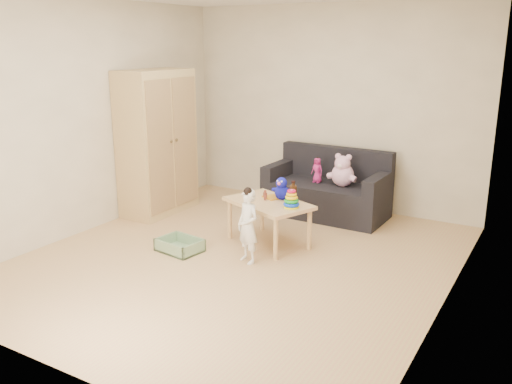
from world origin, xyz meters
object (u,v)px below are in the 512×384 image
Objects in this scene: wardrobe at (157,143)px; sofa at (326,199)px; play_table at (268,223)px; toddler at (248,227)px.

wardrobe reaches higher than sofa.
wardrobe reaches higher than play_table.
play_table is at bearing 119.97° from toddler.
play_table is (1.79, -0.32, -0.66)m from wardrobe.
toddler is at bearing -90.77° from sofa.
sofa is at bearing 83.79° from play_table.
wardrobe reaches higher than toddler.
wardrobe is at bearing 169.70° from play_table.
play_table reaches higher than sofa.
play_table is at bearing -10.30° from wardrobe.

